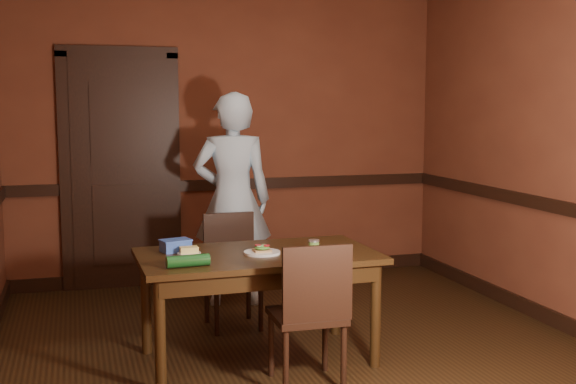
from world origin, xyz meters
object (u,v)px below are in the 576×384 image
sauce_jar (314,246)px  food_tub (176,245)px  chair_near (306,312)px  person (232,199)px  sandwich_plate (262,251)px  dining_table (258,307)px  chair_far (233,272)px  cheese_saucer (189,251)px

sauce_jar → food_tub: sauce_jar is taller
chair_near → food_tub: chair_near is taller
person → sauce_jar: 1.47m
chair_near → sandwich_plate: bearing=-69.0°
chair_near → person: person is taller
dining_table → person: size_ratio=0.86×
chair_far → chair_near: 1.21m
sandwich_plate → food_tub: bearing=156.0°
chair_near → food_tub: (-0.67, 0.67, 0.31)m
chair_far → food_tub: chair_far is taller
food_tub → dining_table: bearing=-36.6°
chair_far → food_tub: size_ratio=3.88×
cheese_saucer → person: bearing=66.3°
sandwich_plate → cheese_saucer: size_ratio=1.54×
dining_table → cheese_saucer: bearing=167.3°
person → chair_far: bearing=87.3°
chair_far → person: bearing=75.5°
chair_near → chair_far: bearing=-80.0°
chair_far → food_tub: 0.80m
cheese_saucer → food_tub: bearing=123.4°
chair_far → chair_near: bearing=-83.7°
person → sandwich_plate: size_ratio=7.52×
person → cheese_saucer: person is taller
chair_near → dining_table: bearing=-68.2°
person → cheese_saucer: (-0.55, -1.27, -0.15)m
chair_near → cheese_saucer: (-0.60, 0.56, 0.29)m
chair_near → sauce_jar: 0.52m
dining_table → person: person is taller
dining_table → sauce_jar: bearing=-16.3°
food_tub → sandwich_plate: bearing=-39.3°
sandwich_plate → cheese_saucer: 0.46m
dining_table → sandwich_plate: sandwich_plate is taller
sauce_jar → chair_near: bearing=-114.4°
chair_near → sandwich_plate: chair_near is taller
person → food_tub: 1.32m
chair_near → sauce_jar: chair_near is taller
chair_near → sauce_jar: (0.17, 0.38, 0.31)m
dining_table → chair_near: chair_near is taller
chair_near → cheese_saucer: size_ratio=5.76×
person → cheese_saucer: 1.39m
sandwich_plate → sauce_jar: size_ratio=2.77×
dining_table → sandwich_plate: size_ratio=6.49×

